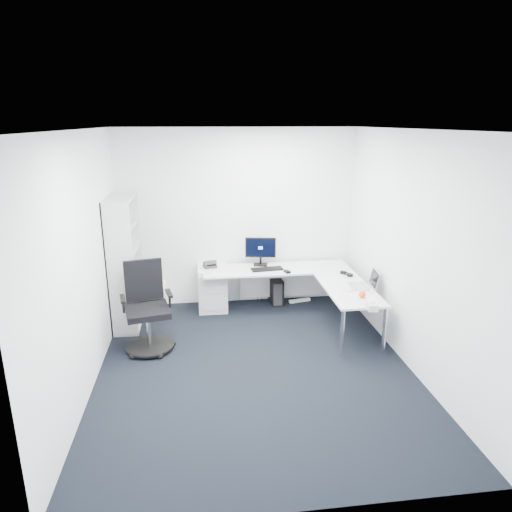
{
  "coord_description": "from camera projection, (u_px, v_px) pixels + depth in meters",
  "views": [
    {
      "loc": [
        -0.59,
        -4.74,
        2.78
      ],
      "look_at": [
        0.15,
        1.05,
        1.05
      ],
      "focal_mm": 32.0,
      "sensor_mm": 36.0,
      "label": 1
    }
  ],
  "objects": [
    {
      "name": "tissue_box",
      "position": [
        371.0,
        305.0,
        5.39
      ],
      "size": [
        0.13,
        0.22,
        0.08
      ],
      "primitive_type": "cube",
      "rotation": [
        0.0,
        0.0,
        -0.05
      ],
      "color": "silver",
      "rests_on": "l_desk"
    },
    {
      "name": "power_strip",
      "position": [
        300.0,
        300.0,
        7.3
      ],
      "size": [
        0.36,
        0.14,
        0.04
      ],
      "primitive_type": "cube",
      "rotation": [
        0.0,
        0.0,
        0.23
      ],
      "color": "silver",
      "rests_on": "ground"
    },
    {
      "name": "ground",
      "position": [
        255.0,
        367.0,
        5.37
      ],
      "size": [
        4.2,
        4.2,
        0.0
      ],
      "primitive_type": "plane",
      "color": "black"
    },
    {
      "name": "task_chair",
      "position": [
        147.0,
        309.0,
        5.62
      ],
      "size": [
        0.74,
        0.74,
        1.12
      ],
      "primitive_type": null,
      "rotation": [
        0.0,
        0.0,
        0.21
      ],
      "color": "black",
      "rests_on": "ground"
    },
    {
      "name": "orange_fruit",
      "position": [
        362.0,
        295.0,
        5.71
      ],
      "size": [
        0.09,
        0.09,
        0.09
      ],
      "primitive_type": "sphere",
      "color": "#E04D13",
      "rests_on": "l_desk"
    },
    {
      "name": "laptop",
      "position": [
        359.0,
        279.0,
        6.06
      ],
      "size": [
        0.38,
        0.37,
        0.24
      ],
      "primitive_type": null,
      "rotation": [
        0.0,
        0.0,
        -0.13
      ],
      "color": "silver",
      "rests_on": "l_desk"
    },
    {
      "name": "black_pc_tower",
      "position": [
        275.0,
        290.0,
        7.25
      ],
      "size": [
        0.21,
        0.42,
        0.4
      ],
      "primitive_type": "cube",
      "rotation": [
        0.0,
        0.0,
        0.08
      ],
      "color": "black",
      "rests_on": "ground"
    },
    {
      "name": "wall_front",
      "position": [
        294.0,
        349.0,
        2.99
      ],
      "size": [
        3.6,
        0.02,
        2.7
      ],
      "primitive_type": "cube",
      "color": "white",
      "rests_on": "ground"
    },
    {
      "name": "l_desk",
      "position": [
        280.0,
        296.0,
        6.67
      ],
      "size": [
        2.22,
        1.24,
        0.65
      ],
      "primitive_type": null,
      "color": "silver",
      "rests_on": "ground"
    },
    {
      "name": "desk_phone",
      "position": [
        210.0,
        264.0,
        6.87
      ],
      "size": [
        0.21,
        0.21,
        0.13
      ],
      "primitive_type": null,
      "rotation": [
        0.0,
        0.0,
        0.22
      ],
      "color": "#28272A",
      "rests_on": "l_desk"
    },
    {
      "name": "wall_back",
      "position": [
        238.0,
        218.0,
        6.98
      ],
      "size": [
        3.6,
        0.02,
        2.7
      ],
      "primitive_type": "cube",
      "color": "white",
      "rests_on": "ground"
    },
    {
      "name": "drawer_pedestal",
      "position": [
        212.0,
        288.0,
        6.97
      ],
      "size": [
        0.43,
        0.54,
        0.66
      ],
      "primitive_type": "cube",
      "color": "silver",
      "rests_on": "ground"
    },
    {
      "name": "beige_pc_tower",
      "position": [
        161.0,
        296.0,
        7.01
      ],
      "size": [
        0.2,
        0.41,
        0.39
      ],
      "primitive_type": "cube",
      "rotation": [
        0.0,
        0.0,
        0.03
      ],
      "color": "beige",
      "rests_on": "ground"
    },
    {
      "name": "black_keyboard",
      "position": [
        267.0,
        269.0,
        6.8
      ],
      "size": [
        0.48,
        0.22,
        0.02
      ],
      "primitive_type": "cube",
      "rotation": [
        0.0,
        0.0,
        0.11
      ],
      "color": "black",
      "rests_on": "l_desk"
    },
    {
      "name": "white_keyboard",
      "position": [
        344.0,
        286.0,
        6.11
      ],
      "size": [
        0.17,
        0.39,
        0.01
      ],
      "primitive_type": "cube",
      "rotation": [
        0.0,
        0.0,
        0.17
      ],
      "color": "silver",
      "rests_on": "l_desk"
    },
    {
      "name": "monitor",
      "position": [
        261.0,
        251.0,
        6.95
      ],
      "size": [
        0.48,
        0.22,
        0.45
      ],
      "primitive_type": null,
      "rotation": [
        0.0,
        0.0,
        -0.16
      ],
      "color": "black",
      "rests_on": "l_desk"
    },
    {
      "name": "mouse",
      "position": [
        287.0,
        272.0,
        6.67
      ],
      "size": [
        0.09,
        0.12,
        0.03
      ],
      "primitive_type": "cube",
      "rotation": [
        0.0,
        0.0,
        0.3
      ],
      "color": "black",
      "rests_on": "l_desk"
    },
    {
      "name": "wall_right",
      "position": [
        411.0,
        252.0,
        5.2
      ],
      "size": [
        0.02,
        4.2,
        2.7
      ],
      "primitive_type": "cube",
      "color": "white",
      "rests_on": "ground"
    },
    {
      "name": "wall_left",
      "position": [
        84.0,
        264.0,
        4.76
      ],
      "size": [
        0.02,
        4.2,
        2.7
      ],
      "primitive_type": "cube",
      "color": "white",
      "rests_on": "ground"
    },
    {
      "name": "ceiling",
      "position": [
        255.0,
        129.0,
        4.6
      ],
      "size": [
        4.2,
        4.2,
        0.0
      ],
      "primitive_type": "plane",
      "color": "white"
    },
    {
      "name": "headphones",
      "position": [
        347.0,
        273.0,
        6.57
      ],
      "size": [
        0.21,
        0.25,
        0.06
      ],
      "primitive_type": null,
      "rotation": [
        0.0,
        0.0,
        0.41
      ],
      "color": "black",
      "rests_on": "l_desk"
    },
    {
      "name": "bookshelf",
      "position": [
        125.0,
        262.0,
        6.29
      ],
      "size": [
        0.35,
        0.91,
        1.82
      ],
      "primitive_type": null,
      "color": "silver",
      "rests_on": "ground"
    }
  ]
}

